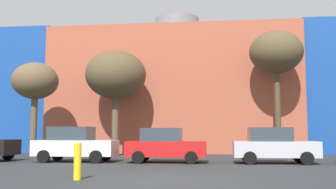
% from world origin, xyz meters
% --- Properties ---
extents(ground_plane, '(200.00, 200.00, 0.00)m').
position_xyz_m(ground_plane, '(0.00, 0.00, 0.00)').
color(ground_plane, '#2D3033').
extents(building_backdrop, '(37.76, 11.95, 11.98)m').
position_xyz_m(building_backdrop, '(-1.45, 22.45, 5.09)').
color(building_backdrop, '#B2563D').
rests_on(building_backdrop, ground_plane).
extents(parked_car_1, '(4.29, 2.10, 1.86)m').
position_xyz_m(parked_car_1, '(-5.67, 7.78, 0.92)').
color(parked_car_1, white).
rests_on(parked_car_1, ground_plane).
extents(parked_car_2, '(4.12, 2.02, 1.78)m').
position_xyz_m(parked_car_2, '(-0.80, 7.78, 0.89)').
color(parked_car_2, red).
rests_on(parked_car_2, ground_plane).
extents(parked_car_3, '(4.16, 2.04, 1.80)m').
position_xyz_m(parked_car_3, '(4.72, 7.78, 0.90)').
color(parked_car_3, silver).
rests_on(parked_car_3, ground_plane).
extents(bare_tree_0, '(3.14, 3.14, 6.37)m').
position_xyz_m(bare_tree_0, '(-10.43, 12.89, 5.02)').
color(bare_tree_0, brown).
rests_on(bare_tree_0, ground_plane).
extents(bare_tree_1, '(3.62, 3.62, 8.49)m').
position_xyz_m(bare_tree_1, '(6.04, 14.37, 6.94)').
color(bare_tree_1, brown).
rests_on(bare_tree_1, ground_plane).
extents(bare_tree_2, '(4.25, 4.25, 7.32)m').
position_xyz_m(bare_tree_2, '(-5.06, 14.11, 5.57)').
color(bare_tree_2, brown).
rests_on(bare_tree_2, ground_plane).
extents(bollard_yellow_0, '(0.24, 0.24, 1.18)m').
position_xyz_m(bollard_yellow_0, '(-2.70, -0.23, 0.59)').
color(bollard_yellow_0, yellow).
rests_on(bollard_yellow_0, ground_plane).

